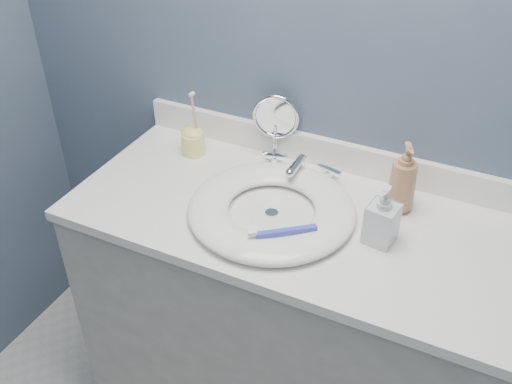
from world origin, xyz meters
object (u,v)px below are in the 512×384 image
Objects in this scene: soap_bottle_clear at (383,215)px; toothbrush_holder at (193,140)px; makeup_mirror at (276,124)px; soap_bottle_amber at (403,178)px.

soap_bottle_clear is 0.66m from toothbrush_holder.
makeup_mirror is at bearing 156.37° from soap_bottle_clear.
makeup_mirror is 0.42m from soap_bottle_amber.
soap_bottle_amber is at bearing -0.55° from toothbrush_holder.
toothbrush_holder is (-0.65, 0.01, -0.05)m from soap_bottle_amber.
soap_bottle_amber is 0.15m from soap_bottle_clear.
soap_bottle_clear is (-0.01, -0.15, -0.02)m from soap_bottle_amber.
toothbrush_holder is (-0.64, 0.16, -0.03)m from soap_bottle_clear.
makeup_mirror is 0.47m from soap_bottle_clear.
soap_bottle_amber is at bearing -24.90° from makeup_mirror.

